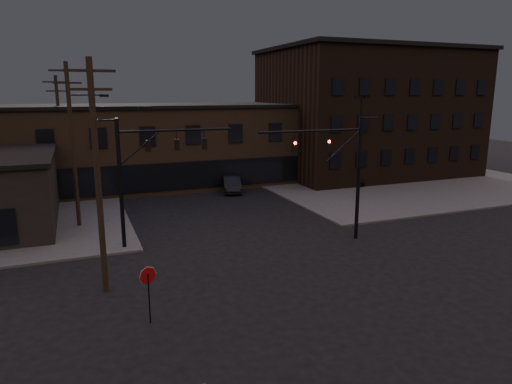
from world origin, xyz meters
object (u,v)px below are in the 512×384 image
Objects in this scene: traffic_signal_far at (141,168)px; parked_car_lot_b at (306,171)px; stop_sign at (148,282)px; traffic_signal_near at (344,166)px; car_crossing at (232,184)px; parked_car_lot_a at (345,179)px.

traffic_signal_far is 1.69× the size of parked_car_lot_b.
stop_sign is 0.52× the size of parked_car_lot_b.
traffic_signal_near is at bearing -16.17° from traffic_signal_far.
car_crossing is at bearing 105.46° from parked_car_lot_b.
traffic_signal_near is 17.94m from parked_car_lot_a.
parked_car_lot_b is (20.31, 16.99, -4.18)m from traffic_signal_far.
traffic_signal_far is 1.73× the size of car_crossing.
parked_car_lot_a is at bearing 27.08° from traffic_signal_far.
car_crossing is at bearing 52.39° from traffic_signal_far.
traffic_signal_near is 22.46m from parked_car_lot_b.
parked_car_lot_a is (21.69, 11.09, -4.18)m from traffic_signal_far.
traffic_signal_near is 12.57m from traffic_signal_far.
parked_car_lot_a is at bearing -171.58° from parked_car_lot_b.
traffic_signal_far is at bearing -113.35° from car_crossing.
car_crossing is (11.53, 23.28, -1.08)m from stop_sign.
parked_car_lot_a is at bearing 56.62° from traffic_signal_near.
traffic_signal_far reaches higher than car_crossing.
traffic_signal_far is 26.81m from parked_car_lot_b.
traffic_signal_far is 10.55m from stop_sign.
traffic_signal_far is 3.23× the size of stop_sign.
traffic_signal_far reaches higher than parked_car_lot_a.
traffic_signal_near reaches higher than car_crossing.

